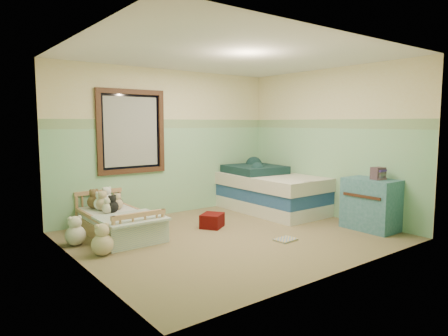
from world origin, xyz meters
TOP-DOWN VIEW (x-y plane):
  - floor at (0.00, 0.00)m, footprint 4.20×3.60m
  - ceiling at (0.00, 0.00)m, footprint 4.20×3.60m
  - wall_back at (0.00, 1.80)m, footprint 4.20×0.04m
  - wall_front at (0.00, -1.80)m, footprint 4.20×0.04m
  - wall_left at (-2.10, 0.00)m, footprint 0.04×3.60m
  - wall_right at (2.10, 0.00)m, footprint 0.04×3.60m
  - wainscot_mint at (0.00, 1.79)m, footprint 4.20×0.01m
  - border_strip at (0.00, 1.79)m, footprint 4.20×0.01m
  - window_frame at (-0.70, 1.76)m, footprint 1.16×0.06m
  - window_blinds at (-0.70, 1.77)m, footprint 0.92×0.01m
  - toddler_bed_frame at (-1.28, 1.05)m, footprint 0.75×1.50m
  - toddler_mattress at (-1.28, 1.05)m, footprint 0.68×1.43m
  - patchwork_quilt at (-1.28, 0.58)m, footprint 0.81×0.75m
  - plush_bed_brown at (-1.43, 1.55)m, footprint 0.20×0.20m
  - plush_bed_white at (-1.23, 1.55)m, footprint 0.21×0.21m
  - plush_bed_tan at (-1.38, 1.33)m, footprint 0.20×0.20m
  - plush_bed_dark at (-1.15, 1.33)m, footprint 0.16×0.16m
  - plush_floor_cream at (-1.92, 0.89)m, footprint 0.26×0.26m
  - plush_floor_tan at (-1.79, 0.29)m, footprint 0.27×0.27m
  - twin_bed_frame at (1.55, 0.93)m, footprint 1.08×2.16m
  - twin_boxspring at (1.55, 0.93)m, footprint 1.08×2.16m
  - twin_mattress at (1.55, 0.93)m, footprint 1.12×2.20m
  - teal_blanket at (1.50, 1.23)m, footprint 1.00×1.05m
  - dresser at (1.85, -0.99)m, footprint 0.48×0.77m
  - book_stack at (1.85, -1.08)m, footprint 0.20×0.17m
  - red_pillow at (0.03, 0.55)m, footprint 0.45×0.44m
  - floor_book at (0.41, -0.63)m, footprint 0.29×0.23m
  - extra_plush_0 at (-1.32, 1.10)m, footprint 0.17×0.17m
  - extra_plush_1 at (-1.39, 1.38)m, footprint 0.19×0.19m
  - extra_plush_2 at (-1.18, 1.27)m, footprint 0.17×0.17m
  - extra_plush_3 at (-1.39, 1.11)m, footprint 0.15×0.15m
  - extra_plush_4 at (-1.43, 1.54)m, footprint 0.17×0.17m

SIDE VIEW (x-z plane):
  - floor at x=0.00m, z-range -0.02..0.00m
  - floor_book at x=0.41m, z-range 0.00..0.03m
  - toddler_bed_frame at x=-1.28m, z-range 0.00..0.19m
  - red_pillow at x=0.03m, z-range 0.00..0.21m
  - twin_bed_frame at x=1.55m, z-range 0.00..0.22m
  - plush_floor_cream at x=-1.92m, z-range 0.00..0.26m
  - plush_floor_tan at x=-1.79m, z-range 0.00..0.27m
  - toddler_mattress at x=-1.28m, z-range 0.19..0.31m
  - patchwork_quilt at x=-1.28m, z-range 0.31..0.34m
  - twin_boxspring at x=1.55m, z-range 0.22..0.44m
  - dresser at x=1.85m, z-range 0.00..0.77m
  - extra_plush_3 at x=-1.39m, z-range 0.31..0.47m
  - plush_bed_dark at x=-1.15m, z-range 0.31..0.48m
  - extra_plush_2 at x=-1.18m, z-range 0.31..0.48m
  - extra_plush_4 at x=-1.43m, z-range 0.31..0.49m
  - extra_plush_0 at x=-1.32m, z-range 0.31..0.49m
  - extra_plush_1 at x=-1.39m, z-range 0.31..0.50m
  - plush_bed_tan at x=-1.38m, z-range 0.31..0.51m
  - plush_bed_brown at x=-1.43m, z-range 0.31..0.51m
  - plush_bed_white at x=-1.23m, z-range 0.31..0.52m
  - twin_mattress at x=1.55m, z-range 0.44..0.66m
  - teal_blanket at x=1.50m, z-range 0.66..0.80m
  - wainscot_mint at x=0.00m, z-range 0.00..1.50m
  - book_stack at x=1.85m, z-range 0.77..0.95m
  - wall_back at x=0.00m, z-range 0.00..2.50m
  - wall_front at x=0.00m, z-range 0.00..2.50m
  - wall_left at x=-2.10m, z-range 0.00..2.50m
  - wall_right at x=2.10m, z-range 0.00..2.50m
  - window_blinds at x=-0.70m, z-range 0.89..2.01m
  - window_frame at x=-0.70m, z-range 0.77..2.13m
  - border_strip at x=0.00m, z-range 1.50..1.65m
  - ceiling at x=0.00m, z-range 2.50..2.52m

